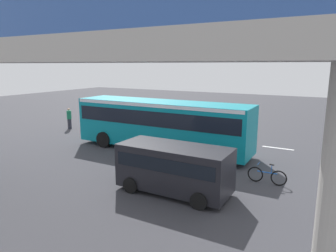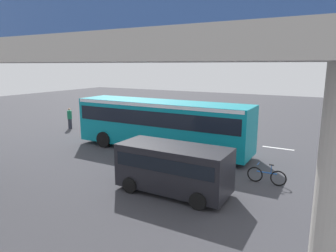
{
  "view_description": "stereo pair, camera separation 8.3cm",
  "coord_description": "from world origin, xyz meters",
  "px_view_note": "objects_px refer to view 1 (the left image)",
  "views": [
    {
      "loc": [
        -11.04,
        16.87,
        5.4
      ],
      "look_at": [
        -1.94,
        0.52,
        1.6
      ],
      "focal_mm": 32.41,
      "sensor_mm": 36.0,
      "label": 1
    },
    {
      "loc": [
        -11.11,
        16.83,
        5.4
      ],
      "look_at": [
        -1.94,
        0.52,
        1.6
      ],
      "focal_mm": 32.41,
      "sensor_mm": 36.0,
      "label": 2
    }
  ],
  "objects_px": {
    "parked_van": "(174,166)",
    "traffic_sign": "(176,113)",
    "bicycle_blue": "(267,176)",
    "pedestrian": "(69,119)",
    "city_bus": "(161,121)"
  },
  "relations": [
    {
      "from": "parked_van",
      "to": "pedestrian",
      "type": "xyz_separation_m",
      "value": [
        14.01,
        -7.29,
        -0.3
      ]
    },
    {
      "from": "traffic_sign",
      "to": "city_bus",
      "type": "bearing_deg",
      "value": 102.38
    },
    {
      "from": "parked_van",
      "to": "bicycle_blue",
      "type": "xyz_separation_m",
      "value": [
        -3.3,
        -2.9,
        -0.81
      ]
    },
    {
      "from": "bicycle_blue",
      "to": "pedestrian",
      "type": "relative_size",
      "value": 0.99
    },
    {
      "from": "pedestrian",
      "to": "traffic_sign",
      "type": "relative_size",
      "value": 0.64
    },
    {
      "from": "bicycle_blue",
      "to": "traffic_sign",
      "type": "height_order",
      "value": "traffic_sign"
    },
    {
      "from": "city_bus",
      "to": "traffic_sign",
      "type": "height_order",
      "value": "city_bus"
    },
    {
      "from": "city_bus",
      "to": "bicycle_blue",
      "type": "bearing_deg",
      "value": 160.63
    },
    {
      "from": "bicycle_blue",
      "to": "traffic_sign",
      "type": "relative_size",
      "value": 0.63
    },
    {
      "from": "pedestrian",
      "to": "traffic_sign",
      "type": "xyz_separation_m",
      "value": [
        -9.44,
        -1.56,
        1.0
      ]
    },
    {
      "from": "pedestrian",
      "to": "traffic_sign",
      "type": "height_order",
      "value": "traffic_sign"
    },
    {
      "from": "bicycle_blue",
      "to": "city_bus",
      "type": "bearing_deg",
      "value": -19.37
    },
    {
      "from": "city_bus",
      "to": "bicycle_blue",
      "type": "height_order",
      "value": "city_bus"
    },
    {
      "from": "traffic_sign",
      "to": "bicycle_blue",
      "type": "bearing_deg",
      "value": 142.95
    },
    {
      "from": "parked_van",
      "to": "traffic_sign",
      "type": "height_order",
      "value": "traffic_sign"
    }
  ]
}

